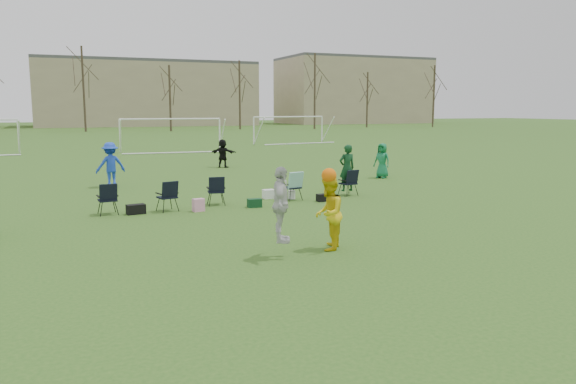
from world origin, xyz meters
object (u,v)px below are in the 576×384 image
fielder_blue (110,165)px  fielder_black (223,153)px  center_contest (310,209)px  goal_right (289,122)px  goal_mid (171,125)px  fielder_green_far (382,161)px

fielder_blue → fielder_black: (6.35, 5.59, -0.15)m
fielder_blue → fielder_black: size_ratio=1.19×
center_contest → goal_right: center_contest is taller
goal_mid → goal_right: bearing=30.6°
center_contest → goal_mid: bearing=84.6°
fielder_green_far → goal_mid: size_ratio=0.22×
fielder_green_far → goal_mid: (-5.89, 19.72, 1.12)m
fielder_green_far → center_contest: size_ratio=0.64×
fielder_black → goal_right: 21.84m
fielder_blue → center_contest: 13.10m
goal_mid → fielder_blue: bearing=-104.3°
fielder_blue → goal_right: goal_right is taller
fielder_blue → goal_right: bearing=-137.9°
fielder_green_far → goal_right: bearing=138.3°
fielder_black → goal_right: size_ratio=0.21×
fielder_blue → goal_right: size_ratio=0.25×
goal_mid → goal_right: size_ratio=1.01×
fielder_blue → fielder_green_far: 11.99m
fielder_blue → fielder_black: bearing=-149.7°
center_contest → goal_right: size_ratio=0.34×
fielder_green_far → goal_mid: 20.61m
center_contest → fielder_green_far: bearing=51.5°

